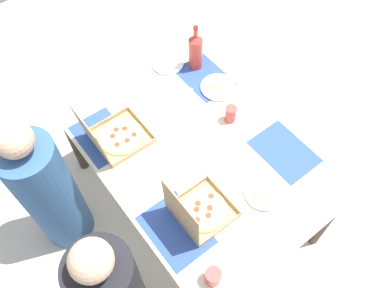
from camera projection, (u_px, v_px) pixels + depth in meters
The scene contains 17 objects.
ground_plane at pixel (192, 200), 2.89m from camera, with size 6.00×6.00×0.00m, color beige.
dining_table at pixel (192, 153), 2.36m from camera, with size 1.60×1.06×0.74m.
placemat_near_left at pixel (284, 151), 2.25m from camera, with size 0.36×0.26×0.00m, color #2D4C9E.
placemat_near_right at pixel (205, 77), 2.57m from camera, with size 0.36×0.26×0.00m, color #2D4C9E.
placemat_far_left at pixel (176, 230), 1.99m from camera, with size 0.36×0.26×0.00m, color #2D4C9E.
placemat_far_right at pixel (102, 137), 2.31m from camera, with size 0.36×0.26×0.00m, color #2D4C9E.
pizza_box_center at pixel (114, 136), 2.25m from camera, with size 0.30×0.33×0.33m.
pizza_box_corner_left at pixel (199, 211), 2.00m from camera, with size 0.28×0.29×0.31m.
plate_far_left at pixel (218, 87), 2.51m from camera, with size 0.23×0.23×0.03m.
plate_near_right at pixel (168, 64), 2.62m from camera, with size 0.21×0.21×0.02m.
plate_near_left at pixel (263, 193), 2.10m from camera, with size 0.21×0.21×0.03m.
soda_bottle at pixel (195, 51), 2.51m from camera, with size 0.09×0.09×0.32m.
cup_dark at pixel (213, 276), 1.82m from camera, with size 0.08×0.08×0.09m, color #BF4742.
cup_clear_left at pixel (231, 114), 2.33m from camera, with size 0.07×0.07×0.11m, color #BF4742.
fork_by_far_left at pixel (182, 97), 2.47m from camera, with size 0.19×0.02×0.01m, color #B7B7BC.
knife_by_far_right at pixel (194, 130), 2.33m from camera, with size 0.21×0.02×0.01m, color #B7B7BC.
diner_right_seat at pixel (49, 192), 2.35m from camera, with size 0.32×0.32×1.17m.
Camera 1 is at (-1.00, 0.77, 2.64)m, focal length 37.22 mm.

